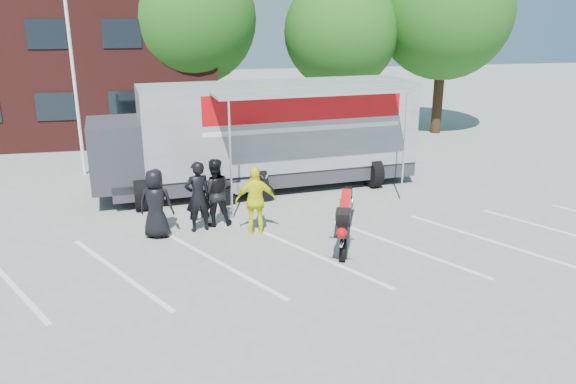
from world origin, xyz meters
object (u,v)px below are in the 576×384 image
object	(u,v)px
transporter_truck	(266,187)
spectator_leather_c	(214,192)
parked_motorcycle	(247,203)
stunt_bike_rider	(346,251)
spectator_leather_a	(156,204)
spectator_hivis	(256,201)
flagpole	(77,36)
spectator_leather_b	(198,196)
tree_left	(191,19)
tree_right	(445,12)
tree_mid	(341,33)

from	to	relation	value
transporter_truck	spectator_leather_c	world-z (taller)	spectator_leather_c
transporter_truck	parked_motorcycle	size ratio (longest dim) A/B	6.04
stunt_bike_rider	spectator_leather_a	size ratio (longest dim) A/B	0.99
parked_motorcycle	spectator_hivis	size ratio (longest dim) A/B	0.98
spectator_leather_a	spectator_hivis	distance (m)	2.69
flagpole	spectator_hivis	size ratio (longest dim) A/B	4.18
flagpole	spectator_leather_b	bearing A→B (deg)	-61.23
flagpole	tree_left	bearing A→B (deg)	54.72
tree_left	spectator_leather_a	distance (m)	13.82
stunt_bike_rider	spectator_hivis	bearing A→B (deg)	165.39
spectator_leather_b	spectator_leather_c	world-z (taller)	spectator_leather_b
flagpole	tree_right	xyz separation A→B (m)	(16.24, 4.50, 0.82)
parked_motorcycle	stunt_bike_rider	world-z (taller)	stunt_bike_rider
flagpole	spectator_leather_c	xyz separation A→B (m)	(4.16, -6.33, -4.07)
stunt_bike_rider	spectator_leather_b	size ratio (longest dim) A/B	0.95
tree_left	spectator_leather_c	distance (m)	13.16
transporter_truck	spectator_hivis	bearing A→B (deg)	-109.00
transporter_truck	spectator_leather_a	distance (m)	5.41
transporter_truck	spectator_hivis	size ratio (longest dim) A/B	5.92
flagpole	spectator_hivis	bearing A→B (deg)	-54.34
flagpole	spectator_leather_a	world-z (taller)	flagpole
parked_motorcycle	spectator_hivis	xyz separation A→B (m)	(-0.08, -2.62, 0.96)
flagpole	stunt_bike_rider	xyz separation A→B (m)	(7.27, -8.89, -5.05)
tree_right	spectator_hivis	bearing A→B (deg)	-133.19
tree_right	transporter_truck	size ratio (longest dim) A/B	0.81
stunt_bike_rider	spectator_leather_b	bearing A→B (deg)	172.22
tree_left	spectator_leather_c	xyz separation A→B (m)	(-0.09, -12.33, -4.59)
stunt_bike_rider	spectator_hivis	size ratio (longest dim) A/B	0.99
tree_right	spectator_leather_c	xyz separation A→B (m)	(-12.09, -10.83, -4.90)
spectator_leather_a	spectator_leather_c	size ratio (longest dim) A/B	0.97
flagpole	tree_left	size ratio (longest dim) A/B	0.93
spectator_leather_a	tree_left	bearing A→B (deg)	-82.62
flagpole	spectator_leather_b	world-z (taller)	flagpole
transporter_truck	flagpole	bearing A→B (deg)	147.94
stunt_bike_rider	spectator_leather_b	xyz separation A→B (m)	(-3.60, 2.20, 1.00)
stunt_bike_rider	parked_motorcycle	bearing A→B (deg)	138.66
parked_motorcycle	spectator_leather_c	world-z (taller)	spectator_leather_c
tree_mid	spectator_leather_a	world-z (taller)	tree_mid
spectator_leather_a	parked_motorcycle	bearing A→B (deg)	-125.41
tree_left	tree_mid	size ratio (longest dim) A/B	1.13
tree_right	parked_motorcycle	distance (m)	15.43
parked_motorcycle	spectator_leather_c	xyz separation A→B (m)	(-1.13, -1.70, 0.98)
tree_mid	spectator_leather_c	distance (m)	13.94
tree_left	spectator_leather_a	bearing A→B (deg)	-97.52
flagpole	spectator_leather_c	bearing A→B (deg)	-56.73
tree_left	spectator_leather_a	xyz separation A→B (m)	(-1.70, -12.92, -4.61)
transporter_truck	spectator_leather_c	size ratio (longest dim) A/B	5.78
transporter_truck	spectator_leather_a	xyz separation A→B (m)	(-3.65, -3.88, 0.95)
tree_right	spectator_leather_a	distance (m)	18.51
stunt_bike_rider	spectator_leather_b	distance (m)	4.34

